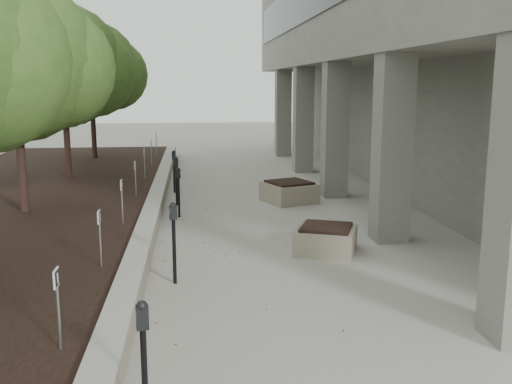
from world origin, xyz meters
TOP-DOWN VIEW (x-y plane):
  - retaining_wall at (-1.82, 9.00)m, footprint 0.39×26.00m
  - planting_bed at (-5.50, 9.00)m, footprint 7.00×26.00m
  - crabapple_tree_3 at (-4.80, 8.00)m, footprint 4.60×4.00m
  - crabapple_tree_4 at (-4.80, 13.00)m, footprint 4.60×4.00m
  - crabapple_tree_5 at (-4.80, 18.00)m, footprint 4.60×4.00m
  - parking_sign_2 at (-2.35, 0.50)m, footprint 0.04×0.22m
  - parking_sign_3 at (-2.35, 3.50)m, footprint 0.04×0.22m
  - parking_sign_4 at (-2.35, 6.50)m, footprint 0.04×0.22m
  - parking_sign_5 at (-2.35, 9.50)m, footprint 0.04×0.22m
  - parking_sign_6 at (-2.35, 12.50)m, footprint 0.04×0.22m
  - parking_sign_7 at (-2.35, 15.50)m, footprint 0.04×0.22m
  - parking_sign_8 at (-2.35, 18.50)m, footprint 0.04×0.22m
  - parking_meter_1 at (-1.31, -0.61)m, footprint 0.15×0.12m
  - parking_meter_2 at (-1.16, 3.70)m, footprint 0.16×0.14m
  - parking_meter_3 at (-1.20, 8.68)m, footprint 0.15×0.13m
  - parking_meter_4 at (-1.29, 10.14)m, footprint 0.15×0.11m
  - parking_meter_5 at (-1.42, 12.13)m, footprint 0.14×0.11m
  - planter_front at (1.84, 5.28)m, footprint 1.50×1.50m
  - planter_back at (1.92, 10.31)m, footprint 1.69×1.69m
  - berry_scatter at (-0.10, 5.00)m, footprint 3.30×14.10m

SIDE VIEW (x-z plane):
  - berry_scatter at x=-0.10m, z-range 0.00..0.02m
  - planting_bed at x=-5.50m, z-range 0.00..0.40m
  - retaining_wall at x=-1.82m, z-range 0.00..0.50m
  - planter_front at x=1.84m, z-range 0.00..0.54m
  - planter_back at x=1.92m, z-range 0.00..0.61m
  - parking_meter_3 at x=-1.20m, z-range 0.00..1.29m
  - parking_meter_5 at x=-1.42m, z-range 0.00..1.34m
  - parking_meter_1 at x=-1.31m, z-range 0.00..1.38m
  - parking_meter_4 at x=-1.29m, z-range 0.00..1.38m
  - parking_meter_2 at x=-1.16m, z-range 0.00..1.42m
  - parking_sign_2 at x=-2.35m, z-range 0.40..1.36m
  - parking_sign_3 at x=-2.35m, z-range 0.40..1.36m
  - parking_sign_4 at x=-2.35m, z-range 0.40..1.36m
  - parking_sign_5 at x=-2.35m, z-range 0.40..1.36m
  - parking_sign_6 at x=-2.35m, z-range 0.40..1.36m
  - parking_sign_7 at x=-2.35m, z-range 0.40..1.36m
  - parking_sign_8 at x=-2.35m, z-range 0.40..1.36m
  - crabapple_tree_3 at x=-4.80m, z-range 0.40..5.84m
  - crabapple_tree_4 at x=-4.80m, z-range 0.40..5.84m
  - crabapple_tree_5 at x=-4.80m, z-range 0.40..5.84m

